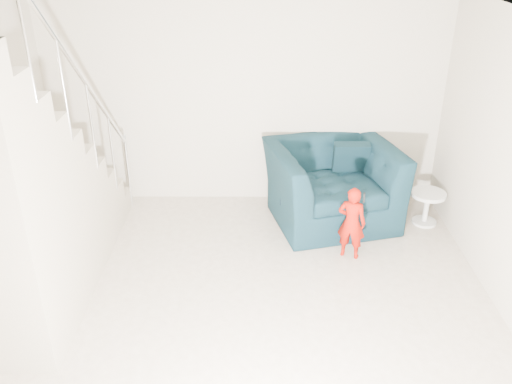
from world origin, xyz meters
TOP-DOWN VIEW (x-y plane):
  - floor at (0.00, 0.00)m, footprint 5.50×5.50m
  - ceiling at (0.00, 0.00)m, footprint 5.50×5.50m
  - back_wall at (0.00, 2.75)m, footprint 5.00×0.00m
  - armchair at (1.09, 2.15)m, footprint 1.75×1.62m
  - toddler at (1.20, 1.30)m, footprint 0.36×0.30m
  - side_table at (2.25, 2.04)m, footprint 0.43×0.43m
  - staircase at (-2.00, 0.55)m, footprint 1.02×3.03m
  - cushion at (1.33, 2.39)m, footprint 0.44×0.21m
  - throw at (0.46, 2.11)m, footprint 0.05×0.48m
  - phone at (1.30, 1.29)m, footprint 0.03×0.05m

SIDE VIEW (x-z plane):
  - floor at x=0.00m, z-range 0.00..0.00m
  - side_table at x=2.25m, z-range 0.07..0.50m
  - toddler at x=1.20m, z-range 0.00..0.85m
  - armchair at x=1.09m, z-range 0.00..0.96m
  - throw at x=0.46m, z-range 0.33..0.88m
  - cushion at x=1.33m, z-range 0.51..0.95m
  - phone at x=1.30m, z-range 0.69..0.79m
  - staircase at x=-2.00m, z-range -0.86..2.76m
  - back_wall at x=0.00m, z-range -1.15..3.85m
  - ceiling at x=0.00m, z-range 2.70..2.70m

